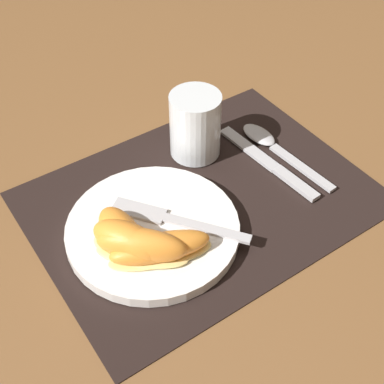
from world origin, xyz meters
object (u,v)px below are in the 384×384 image
(knife, at_px, (270,164))
(citrus_wedge_1, at_px, (128,242))
(plate, at_px, (153,230))
(citrus_wedge_2, at_px, (142,247))
(fork, at_px, (170,219))
(juice_glass, at_px, (195,128))
(spoon, at_px, (270,143))
(citrus_wedge_0, at_px, (122,235))
(citrus_wedge_3, at_px, (160,249))

(knife, xyz_separation_m, citrus_wedge_1, (-0.26, -0.04, 0.03))
(plate, distance_m, citrus_wedge_2, 0.06)
(fork, bearing_deg, citrus_wedge_1, -167.33)
(juice_glass, distance_m, spoon, 0.13)
(juice_glass, xyz_separation_m, citrus_wedge_2, (-0.18, -0.14, -0.01))
(citrus_wedge_0, bearing_deg, knife, 4.51)
(plate, relative_size, citrus_wedge_1, 2.08)
(citrus_wedge_0, distance_m, citrus_wedge_1, 0.02)
(fork, distance_m, citrus_wedge_1, 0.07)
(plate, bearing_deg, spoon, 11.79)
(fork, distance_m, citrus_wedge_2, 0.07)
(juice_glass, xyz_separation_m, knife, (0.07, -0.09, -0.04))
(citrus_wedge_3, bearing_deg, citrus_wedge_1, 136.60)
(plate, distance_m, spoon, 0.25)
(plate, bearing_deg, fork, -11.52)
(citrus_wedge_1, bearing_deg, citrus_wedge_3, -43.40)
(juice_glass, distance_m, knife, 0.12)
(knife, bearing_deg, citrus_wedge_1, -171.99)
(knife, relative_size, spoon, 1.06)
(knife, xyz_separation_m, citrus_wedge_3, (-0.23, -0.06, 0.03))
(spoon, distance_m, citrus_wedge_1, 0.30)
(knife, bearing_deg, citrus_wedge_0, -175.49)
(fork, distance_m, citrus_wedge_0, 0.07)
(knife, xyz_separation_m, citrus_wedge_2, (-0.25, -0.05, 0.03))
(juice_glass, relative_size, citrus_wedge_3, 0.74)
(spoon, bearing_deg, plate, -168.21)
(fork, xyz_separation_m, citrus_wedge_3, (-0.04, -0.04, 0.01))
(spoon, height_order, citrus_wedge_1, citrus_wedge_1)
(plate, distance_m, citrus_wedge_3, 0.06)
(plate, height_order, juice_glass, juice_glass)
(knife, bearing_deg, plate, -175.69)
(fork, bearing_deg, citrus_wedge_3, -133.71)
(juice_glass, height_order, citrus_wedge_3, juice_glass)
(citrus_wedge_0, bearing_deg, citrus_wedge_3, -56.27)
(plate, relative_size, knife, 1.15)
(plate, xyz_separation_m, fork, (0.02, -0.00, 0.01))
(citrus_wedge_0, height_order, citrus_wedge_1, citrus_wedge_1)
(fork, height_order, citrus_wedge_1, citrus_wedge_1)
(knife, xyz_separation_m, fork, (-0.19, -0.02, 0.02))
(plate, height_order, citrus_wedge_0, citrus_wedge_0)
(fork, bearing_deg, juice_glass, 43.41)
(knife, distance_m, citrus_wedge_0, 0.27)
(fork, bearing_deg, citrus_wedge_2, -152.69)
(juice_glass, xyz_separation_m, citrus_wedge_1, (-0.19, -0.13, -0.01))
(plate, bearing_deg, citrus_wedge_0, -174.54)
(fork, bearing_deg, citrus_wedge_0, 179.67)
(citrus_wedge_3, bearing_deg, citrus_wedge_0, 123.73)
(spoon, height_order, citrus_wedge_2, citrus_wedge_2)
(plate, bearing_deg, juice_glass, 36.97)
(citrus_wedge_0, height_order, citrus_wedge_2, citrus_wedge_2)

